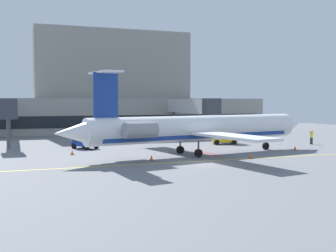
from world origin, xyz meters
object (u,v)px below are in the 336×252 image
(regional_jet, at_px, (195,129))
(baggage_tug, at_px, (227,138))
(marshaller, at_px, (311,137))
(fuel_tank, at_px, (215,126))
(pushback_tractor, at_px, (83,141))

(regional_jet, relative_size, baggage_tug, 8.55)
(regional_jet, bearing_deg, marshaller, 14.87)
(baggage_tug, distance_m, fuel_tank, 18.88)
(pushback_tractor, xyz_separation_m, marshaller, (31.44, -5.62, 0.01))
(fuel_tank, bearing_deg, regional_jet, -120.21)
(pushback_tractor, bearing_deg, fuel_tank, 31.11)
(fuel_tank, bearing_deg, baggage_tug, -111.04)
(baggage_tug, bearing_deg, marshaller, -20.84)
(pushback_tractor, bearing_deg, marshaller, -10.14)
(regional_jet, xyz_separation_m, baggage_tug, (9.12, 9.69, -2.11))
(fuel_tank, relative_size, marshaller, 3.98)
(pushback_tractor, xyz_separation_m, fuel_tank, (26.97, 16.27, 0.55))
(fuel_tank, bearing_deg, pushback_tractor, -148.89)
(regional_jet, height_order, baggage_tug, regional_jet)
(baggage_tug, height_order, fuel_tank, fuel_tank)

